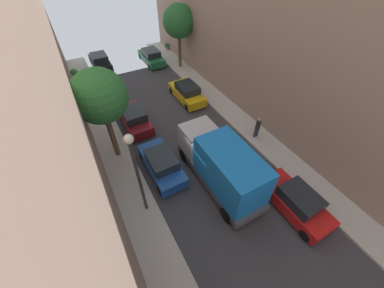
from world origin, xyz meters
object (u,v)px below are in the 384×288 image
at_px(parked_car_right_3, 151,57).
at_px(street_tree_2, 100,97).
at_px(parked_car_right_2, 187,93).
at_px(lamp_post, 136,166).
at_px(parked_car_left_1, 162,164).
at_px(potted_plant_0, 74,73).
at_px(delivery_truck, 221,165).
at_px(parked_car_left_3, 100,62).
at_px(parked_car_right_1, 296,202).
at_px(street_tree_1, 179,22).
at_px(parked_car_left_2, 134,118).
at_px(pedestrian, 258,127).
at_px(potted_plant_1, 167,46).

height_order(parked_car_right_3, street_tree_2, street_tree_2).
height_order(parked_car_right_2, lamp_post, lamp_post).
bearing_deg(parked_car_left_1, parked_car_right_3, 70.63).
bearing_deg(potted_plant_0, lamp_post, -86.71).
xyz_separation_m(parked_car_left_1, lamp_post, (-1.90, -2.11, 3.08)).
bearing_deg(delivery_truck, parked_car_left_3, 97.87).
xyz_separation_m(potted_plant_0, lamp_post, (1.01, -17.65, 3.08)).
xyz_separation_m(parked_car_right_1, street_tree_2, (-7.53, 8.97, 4.05)).
bearing_deg(street_tree_1, parked_car_left_2, -136.40).
bearing_deg(pedestrian, potted_plant_0, 123.03).
bearing_deg(pedestrian, parked_car_left_2, 142.11).
height_order(potted_plant_0, potted_plant_1, potted_plant_0).
distance_m(parked_car_left_3, lamp_post, 19.36).
bearing_deg(potted_plant_0, delivery_truck, -72.82).
bearing_deg(potted_plant_0, parked_car_right_2, -46.78).
height_order(parked_car_left_1, street_tree_1, street_tree_1).
distance_m(parked_car_right_2, delivery_truck, 9.75).
bearing_deg(parked_car_left_2, parked_car_left_1, -90.00).
bearing_deg(street_tree_1, lamp_post, -123.02).
bearing_deg(street_tree_2, pedestrian, -18.83).
xyz_separation_m(parked_car_left_1, parked_car_right_2, (5.40, 6.69, 0.00)).
height_order(parked_car_left_2, street_tree_1, street_tree_1).
bearing_deg(potted_plant_1, potted_plant_0, -168.84).
distance_m(street_tree_1, lamp_post, 17.82).
relative_size(parked_car_right_2, potted_plant_0, 4.12).
bearing_deg(parked_car_right_1, lamp_post, 151.21).
relative_size(potted_plant_1, lamp_post, 0.14).
distance_m(pedestrian, lamp_post, 9.89).
height_order(delivery_truck, potted_plant_1, delivery_truck).
bearing_deg(lamp_post, parked_car_left_2, 75.78).
distance_m(parked_car_left_1, parked_car_left_3, 16.91).
relative_size(parked_car_left_2, delivery_truck, 0.64).
bearing_deg(parked_car_right_2, street_tree_1, 68.60).
bearing_deg(parked_car_left_3, potted_plant_1, 5.83).
relative_size(parked_car_right_2, street_tree_1, 0.68).
height_order(parked_car_left_2, lamp_post, lamp_post).
relative_size(parked_car_left_3, lamp_post, 0.76).
bearing_deg(parked_car_left_3, parked_car_left_2, -90.00).
relative_size(delivery_truck, street_tree_1, 1.06).
bearing_deg(parked_car_left_2, potted_plant_1, 55.88).
xyz_separation_m(parked_car_left_2, lamp_post, (-1.90, -7.50, 3.08)).
height_order(pedestrian, potted_plant_0, pedestrian).
xyz_separation_m(parked_car_right_2, delivery_truck, (-2.70, -9.31, 1.07)).
relative_size(parked_car_left_2, street_tree_2, 0.67).
height_order(pedestrian, street_tree_2, street_tree_2).
bearing_deg(potted_plant_0, potted_plant_1, 11.16).
relative_size(parked_car_left_1, street_tree_1, 0.68).
bearing_deg(lamp_post, potted_plant_0, 93.29).
xyz_separation_m(parked_car_left_2, street_tree_2, (-2.13, -2.53, 4.05)).
relative_size(parked_car_left_1, parked_car_right_1, 1.00).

